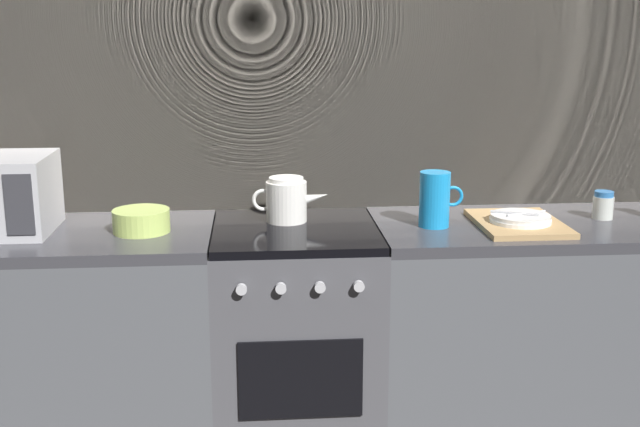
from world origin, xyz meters
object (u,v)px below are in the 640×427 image
kettle (287,200)px  dish_pile (519,222)px  mixing_bowl (141,221)px  spice_jar (603,205)px  stove_unit (296,344)px  pitcher (435,199)px

kettle → dish_pile: size_ratio=0.71×
kettle → mixing_bowl: (-0.52, -0.11, -0.04)m
dish_pile → spice_jar: (0.35, 0.09, 0.03)m
stove_unit → kettle: size_ratio=3.16×
kettle → spice_jar: 1.19m
stove_unit → mixing_bowl: 0.73m
pitcher → dish_pile: bearing=-5.6°
pitcher → kettle: bearing=167.6°
kettle → dish_pile: kettle is taller
dish_pile → spice_jar: spice_jar is taller
pitcher → dish_pile: pitcher is taller
stove_unit → spice_jar: 1.26m
pitcher → stove_unit: bearing=177.6°
mixing_bowl → pitcher: size_ratio=1.00×
kettle → spice_jar: bearing=-2.7°
mixing_bowl → pitcher: (1.05, -0.01, 0.06)m
stove_unit → pitcher: size_ratio=4.50×
kettle → spice_jar: kettle is taller
stove_unit → spice_jar: size_ratio=8.57×
pitcher → dish_pile: (0.30, -0.03, -0.08)m
dish_pile → spice_jar: size_ratio=3.81×
stove_unit → dish_pile: size_ratio=2.25×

